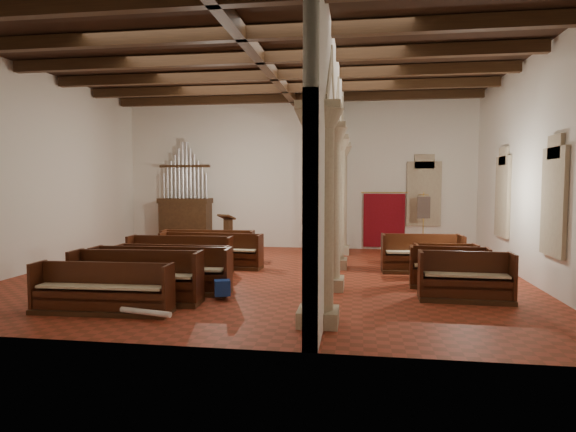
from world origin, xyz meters
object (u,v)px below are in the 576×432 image
(lectern, at_px, (228,236))
(aisle_pew_0, at_px, (465,284))
(processional_banner, at_px, (423,232))
(pipe_organ, at_px, (185,214))
(nave_pew_0, at_px, (102,297))

(lectern, distance_m, aisle_pew_0, 10.06)
(lectern, relative_size, processional_banner, 0.63)
(pipe_organ, relative_size, nave_pew_0, 1.53)
(aisle_pew_0, bearing_deg, nave_pew_0, -162.28)
(processional_banner, height_order, aisle_pew_0, processional_banner)
(pipe_organ, relative_size, processional_banner, 1.93)
(pipe_organ, bearing_deg, aisle_pew_0, -39.39)
(processional_banner, distance_m, nave_pew_0, 12.02)
(lectern, height_order, processional_banner, processional_banner)
(pipe_organ, relative_size, lectern, 3.07)
(processional_banner, bearing_deg, aisle_pew_0, -111.61)
(lectern, height_order, nave_pew_0, lectern)
(processional_banner, relative_size, nave_pew_0, 0.79)
(processional_banner, height_order, nave_pew_0, processional_banner)
(nave_pew_0, bearing_deg, processional_banner, 49.57)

